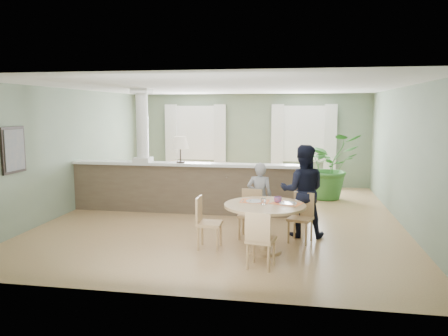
% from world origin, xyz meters
% --- Properties ---
extents(ground, '(8.00, 8.00, 0.00)m').
position_xyz_m(ground, '(0.00, 0.00, 0.00)').
color(ground, tan).
rests_on(ground, ground).
extents(room_shell, '(7.02, 8.02, 2.71)m').
position_xyz_m(room_shell, '(-0.03, 0.63, 1.81)').
color(room_shell, gray).
rests_on(room_shell, ground).
extents(pony_wall, '(5.32, 0.38, 2.70)m').
position_xyz_m(pony_wall, '(-0.99, 0.20, 0.71)').
color(pony_wall, brown).
rests_on(pony_wall, ground).
extents(sofa, '(3.32, 1.74, 0.92)m').
position_xyz_m(sofa, '(-0.79, 1.55, 0.46)').
color(sofa, olive).
rests_on(sofa, ground).
extents(houseplant, '(1.94, 1.86, 1.67)m').
position_xyz_m(houseplant, '(2.21, 2.34, 0.83)').
color(houseplant, '#326E2C').
rests_on(houseplant, ground).
extents(dining_table, '(1.28, 1.28, 0.88)m').
position_xyz_m(dining_table, '(0.97, -2.14, 0.62)').
color(dining_table, tan).
rests_on(dining_table, ground).
extents(chair_far_boy, '(0.42, 0.42, 0.85)m').
position_xyz_m(chair_far_boy, '(0.65, -1.36, 0.47)').
color(chair_far_boy, tan).
rests_on(chair_far_boy, ground).
extents(chair_far_man, '(0.48, 0.48, 0.84)m').
position_xyz_m(chair_far_man, '(1.54, -1.46, 0.46)').
color(chair_far_man, tan).
rests_on(chair_far_man, ground).
extents(chair_near, '(0.44, 0.44, 0.85)m').
position_xyz_m(chair_near, '(0.95, -2.91, 0.47)').
color(chair_near, tan).
rests_on(chair_near, ground).
extents(chair_side, '(0.39, 0.39, 0.85)m').
position_xyz_m(chair_side, '(-0.01, -2.11, 0.47)').
color(chair_side, tan).
rests_on(chair_side, ground).
extents(child_person, '(0.48, 0.32, 1.29)m').
position_xyz_m(child_person, '(0.78, -0.97, 0.65)').
color(child_person, gray).
rests_on(child_person, ground).
extents(man_person, '(0.81, 0.64, 1.64)m').
position_xyz_m(man_person, '(1.56, -1.15, 0.82)').
color(man_person, black).
rests_on(man_person, ground).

